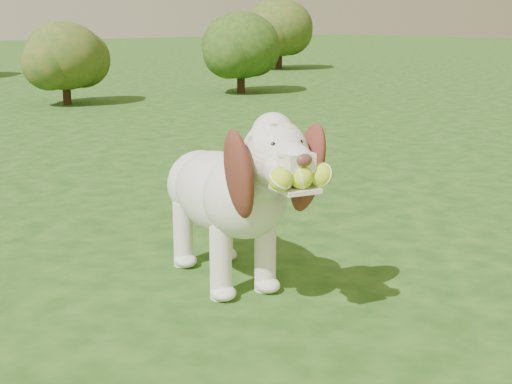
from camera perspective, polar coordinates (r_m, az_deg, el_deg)
ground at (r=3.40m, az=-7.92°, el=-7.92°), size 80.00×80.00×0.00m
dog at (r=3.32m, az=-2.04°, el=0.19°), size 0.63×1.35×0.88m
shrub_h at (r=18.23m, az=1.85°, el=13.02°), size 1.69×1.69×1.75m
shrub_c at (r=10.96m, az=-15.07°, el=10.45°), size 1.16×1.16×1.21m
shrub_d at (r=12.30m, az=-1.23°, el=11.66°), size 1.32×1.32×1.37m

